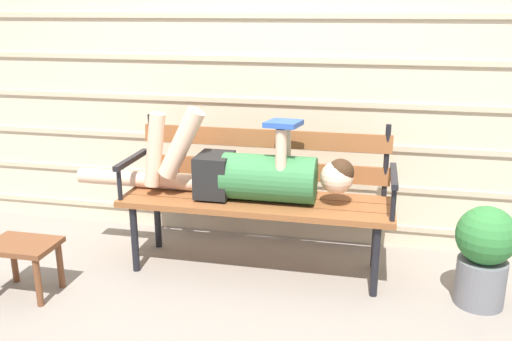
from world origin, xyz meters
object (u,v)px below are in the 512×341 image
object	(u,v)px
park_bench	(258,189)
reclining_person	(246,172)
potted_plant	(484,253)
footstool	(23,254)

from	to	relation	value
park_bench	reclining_person	distance (m)	0.15
potted_plant	reclining_person	bearing A→B (deg)	173.87
potted_plant	park_bench	bearing A→B (deg)	170.53
reclining_person	potted_plant	size ratio (longest dim) A/B	3.13
park_bench	potted_plant	world-z (taller)	park_bench
potted_plant	footstool	bearing A→B (deg)	-170.24
reclining_person	footstool	size ratio (longest dim) A/B	4.66
reclining_person	footstool	world-z (taller)	reclining_person
reclining_person	potted_plant	xyz separation A→B (m)	(1.34, -0.14, -0.32)
park_bench	potted_plant	xyz separation A→B (m)	(1.28, -0.21, -0.20)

